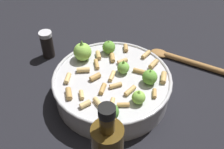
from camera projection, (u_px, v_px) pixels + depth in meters
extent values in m
plane|color=black|center=(112.00, 96.00, 0.69)|extent=(2.40, 2.40, 0.00)
cylinder|color=#B7B7BC|center=(112.00, 87.00, 0.67)|extent=(0.28, 0.28, 0.06)
torus|color=#B7B7BC|center=(112.00, 78.00, 0.65)|extent=(0.28, 0.28, 0.01)
sphere|color=#4C8933|center=(110.00, 112.00, 0.55)|extent=(0.04, 0.04, 0.04)
cone|color=#75B247|center=(110.00, 106.00, 0.54)|extent=(0.02, 0.02, 0.01)
sphere|color=#609E38|center=(150.00, 77.00, 0.62)|extent=(0.03, 0.03, 0.03)
cone|color=#75B247|center=(150.00, 72.00, 0.61)|extent=(0.01, 0.01, 0.01)
sphere|color=#8CC64C|center=(139.00, 97.00, 0.58)|extent=(0.03, 0.03, 0.03)
cone|color=#8CC64C|center=(139.00, 93.00, 0.57)|extent=(0.01, 0.01, 0.01)
sphere|color=#609E38|center=(109.00, 47.00, 0.71)|extent=(0.03, 0.03, 0.03)
cone|color=#75B247|center=(109.00, 42.00, 0.70)|extent=(0.02, 0.02, 0.01)
sphere|color=#8CC64C|center=(82.00, 52.00, 0.68)|extent=(0.05, 0.05, 0.05)
cone|color=#75B247|center=(82.00, 44.00, 0.67)|extent=(0.02, 0.02, 0.02)
sphere|color=#75B247|center=(123.00, 68.00, 0.65)|extent=(0.03, 0.03, 0.03)
cone|color=#609E38|center=(123.00, 62.00, 0.64)|extent=(0.01, 0.01, 0.01)
cylinder|color=tan|center=(85.00, 104.00, 0.58)|extent=(0.03, 0.02, 0.01)
cylinder|color=tan|center=(118.00, 85.00, 0.62)|extent=(0.03, 0.01, 0.01)
cylinder|color=tan|center=(154.00, 93.00, 0.60)|extent=(0.02, 0.03, 0.01)
cylinder|color=tan|center=(112.00, 58.00, 0.69)|extent=(0.02, 0.03, 0.01)
cylinder|color=tan|center=(95.00, 77.00, 0.64)|extent=(0.03, 0.02, 0.01)
cylinder|color=tan|center=(126.00, 48.00, 0.72)|extent=(0.02, 0.03, 0.01)
cylinder|color=tan|center=(68.00, 78.00, 0.64)|extent=(0.02, 0.03, 0.01)
cylinder|color=tan|center=(146.00, 54.00, 0.70)|extent=(0.03, 0.03, 0.01)
cylinder|color=tan|center=(103.00, 89.00, 0.61)|extent=(0.02, 0.03, 0.01)
cylinder|color=tan|center=(154.00, 64.00, 0.67)|extent=(0.03, 0.03, 0.01)
cylinder|color=tan|center=(164.00, 78.00, 0.64)|extent=(0.03, 0.04, 0.01)
cylinder|color=tan|center=(122.00, 61.00, 0.68)|extent=(0.03, 0.02, 0.01)
cylinder|color=tan|center=(97.00, 64.00, 0.68)|extent=(0.01, 0.03, 0.01)
cylinder|color=tan|center=(83.00, 70.00, 0.66)|extent=(0.03, 0.02, 0.01)
cylinder|color=tan|center=(114.00, 76.00, 0.64)|extent=(0.02, 0.03, 0.01)
cylinder|color=tan|center=(139.00, 70.00, 0.66)|extent=(0.03, 0.03, 0.01)
cylinder|color=tan|center=(130.00, 91.00, 0.61)|extent=(0.03, 0.03, 0.01)
cylinder|color=tan|center=(124.00, 104.00, 0.58)|extent=(0.03, 0.02, 0.01)
cylinder|color=tan|center=(98.00, 55.00, 0.70)|extent=(0.01, 0.03, 0.01)
cylinder|color=tan|center=(69.00, 94.00, 0.60)|extent=(0.01, 0.03, 0.01)
cylinder|color=tan|center=(112.00, 103.00, 0.58)|extent=(0.02, 0.03, 0.01)
cylinder|color=tan|center=(81.00, 95.00, 0.60)|extent=(0.01, 0.02, 0.01)
cylinder|color=tan|center=(98.00, 102.00, 0.58)|extent=(0.02, 0.03, 0.01)
cylinder|color=black|center=(47.00, 46.00, 0.79)|extent=(0.03, 0.03, 0.07)
cylinder|color=silver|center=(45.00, 34.00, 0.76)|extent=(0.04, 0.04, 0.01)
cylinder|color=#4C3814|center=(107.00, 123.00, 0.41)|extent=(0.02, 0.02, 0.04)
cylinder|color=black|center=(107.00, 112.00, 0.39)|extent=(0.03, 0.03, 0.02)
cylinder|color=olive|center=(197.00, 64.00, 0.77)|extent=(0.15, 0.14, 0.02)
ellipsoid|color=olive|center=(159.00, 53.00, 0.81)|extent=(0.06, 0.06, 0.01)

